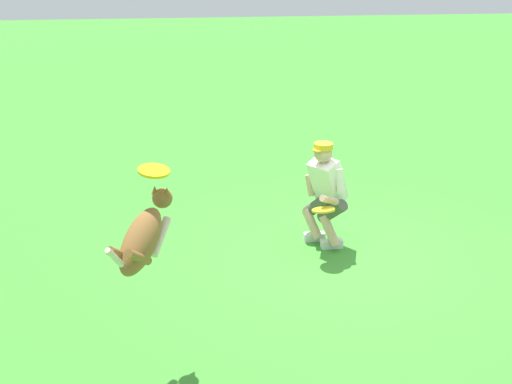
# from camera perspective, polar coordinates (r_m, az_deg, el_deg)

# --- Properties ---
(ground_plane) EXTENTS (60.00, 60.00, 0.00)m
(ground_plane) POSITION_cam_1_polar(r_m,az_deg,el_deg) (7.23, 8.39, -6.40)
(ground_plane) COLOR #3D8D30
(person) EXTENTS (0.55, 0.71, 1.29)m
(person) POSITION_cam_1_polar(r_m,az_deg,el_deg) (7.35, 6.38, 0.13)
(person) COLOR silver
(person) RESTS_ON ground_plane
(dog) EXTENTS (0.54, 0.98, 0.58)m
(dog) POSITION_cam_1_polar(r_m,az_deg,el_deg) (4.96, -10.32, -4.05)
(dog) COLOR brown
(frisbee_flying) EXTENTS (0.36, 0.36, 0.07)m
(frisbee_flying) POSITION_cam_1_polar(r_m,az_deg,el_deg) (5.06, -9.40, 1.94)
(frisbee_flying) COLOR yellow
(frisbee_held) EXTENTS (0.37, 0.36, 0.08)m
(frisbee_held) POSITION_cam_1_polar(r_m,az_deg,el_deg) (7.03, 6.23, -1.65)
(frisbee_held) COLOR yellow
(frisbee_held) RESTS_ON person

